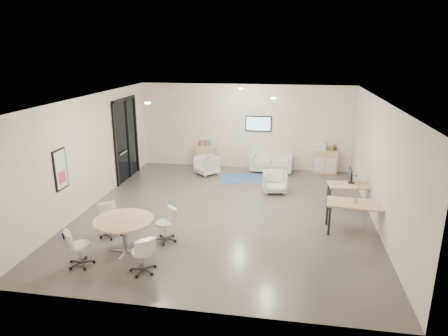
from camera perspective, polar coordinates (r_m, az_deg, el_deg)
room_shell at (r=10.89m, az=0.35°, el=1.47°), size 9.60×10.60×4.80m
glass_door at (r=14.37m, az=-13.81°, el=4.34°), size 0.09×1.90×2.85m
artwork at (r=10.83m, az=-22.32°, el=-0.21°), size 0.05×0.54×1.04m
wall_tv at (r=15.13m, az=4.95°, el=6.33°), size 0.98×0.06×0.58m
ceiling_spots at (r=11.44m, az=0.03°, el=10.27°), size 3.14×4.14×0.03m
sideboard_left at (r=15.52m, az=-2.60°, el=1.63°), size 0.76×0.40×0.86m
sideboard_right at (r=15.24m, az=14.20°, el=0.88°), size 0.88×0.42×0.88m
books at (r=15.40m, az=-2.76°, el=3.58°), size 0.44×0.14×0.22m
printer at (r=15.08m, az=13.51°, el=3.06°), size 0.48×0.41×0.32m
loveseat at (r=15.08m, az=6.77°, el=0.63°), size 1.61×0.89×0.58m
blue_rug at (r=14.28m, az=2.76°, el=-1.50°), size 1.80×1.42×0.01m
armchair_left at (r=14.67m, az=-2.49°, el=0.51°), size 0.99×0.99×0.74m
armchair_right at (r=12.93m, az=7.27°, el=-1.86°), size 0.83×0.79×0.75m
desk_rear at (r=12.11m, az=17.79°, el=-2.59°), size 1.40×0.80×0.70m
desk_front at (r=10.54m, az=18.51°, el=-5.19°), size 1.53×0.87×0.77m
monitor at (r=12.15m, az=17.63°, el=-0.98°), size 0.20×0.50×0.44m
round_table at (r=9.27m, az=-14.14°, el=-7.59°), size 1.33×1.33×0.81m
meeting_chairs at (r=9.41m, az=-14.00°, el=-9.37°), size 2.27×2.27×0.82m
plant_cabinet at (r=15.16m, az=15.59°, el=2.82°), size 0.31×0.33×0.21m
plant_floor at (r=10.62m, az=-21.75°, el=-9.04°), size 0.26×0.34×0.13m
cup at (r=10.54m, az=18.20°, el=-4.39°), size 0.13×0.11×0.11m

